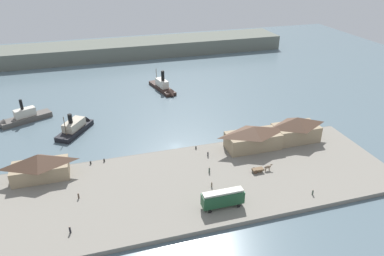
{
  "coord_description": "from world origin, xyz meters",
  "views": [
    {
      "loc": [
        -23.38,
        -97.77,
        57.91
      ],
      "look_at": [
        7.55,
        7.03,
        2.0
      ],
      "focal_mm": 33.78,
      "sensor_mm": 36.0,
      "label": 1
    }
  ],
  "objects_px": {
    "street_tram": "(223,198)",
    "mooring_post_center_east": "(104,160)",
    "pedestrian_near_west_shed": "(209,170)",
    "ferry_departing_north": "(164,88)",
    "mooring_post_west": "(196,147)",
    "pedestrian_walking_east": "(70,230)",
    "pedestrian_walking_west": "(78,196)",
    "pedestrian_at_waters_edge": "(212,185)",
    "pedestrian_standing_center": "(208,154)",
    "mooring_post_east": "(91,163)",
    "horse_cart": "(261,169)",
    "pedestrian_near_cart": "(313,192)",
    "ferry_shed_central_terminal": "(253,137)",
    "ferry_mid_harbor": "(21,119)",
    "ferry_shed_customs_shed": "(296,129)",
    "ferry_near_quay": "(77,126)",
    "ferry_shed_west_terminal": "(40,166)"
  },
  "relations": [
    {
      "from": "horse_cart",
      "to": "mooring_post_east",
      "type": "bearing_deg",
      "value": 159.06
    },
    {
      "from": "mooring_post_west",
      "to": "pedestrian_walking_west",
      "type": "bearing_deg",
      "value": -156.8
    },
    {
      "from": "ferry_shed_customs_shed",
      "to": "pedestrian_near_cart",
      "type": "relative_size",
      "value": 9.44
    },
    {
      "from": "pedestrian_walking_east",
      "to": "ferry_departing_north",
      "type": "bearing_deg",
      "value": 64.27
    },
    {
      "from": "pedestrian_standing_center",
      "to": "pedestrian_walking_east",
      "type": "relative_size",
      "value": 0.9
    },
    {
      "from": "pedestrian_walking_east",
      "to": "mooring_post_east",
      "type": "relative_size",
      "value": 1.98
    },
    {
      "from": "pedestrian_at_waters_edge",
      "to": "pedestrian_standing_center",
      "type": "bearing_deg",
      "value": 74.99
    },
    {
      "from": "pedestrian_standing_center",
      "to": "pedestrian_walking_east",
      "type": "distance_m",
      "value": 45.05
    },
    {
      "from": "pedestrian_at_waters_edge",
      "to": "pedestrian_near_cart",
      "type": "height_order",
      "value": "pedestrian_near_cart"
    },
    {
      "from": "street_tram",
      "to": "ferry_mid_harbor",
      "type": "xyz_separation_m",
      "value": [
        -52.69,
        66.15,
        -2.26
      ]
    },
    {
      "from": "ferry_near_quay",
      "to": "ferry_departing_north",
      "type": "height_order",
      "value": "ferry_departing_north"
    },
    {
      "from": "mooring_post_east",
      "to": "ferry_departing_north",
      "type": "relative_size",
      "value": 0.04
    },
    {
      "from": "pedestrian_walking_east",
      "to": "mooring_post_west",
      "type": "height_order",
      "value": "pedestrian_walking_east"
    },
    {
      "from": "horse_cart",
      "to": "ferry_shed_customs_shed",
      "type": "bearing_deg",
      "value": 35.95
    },
    {
      "from": "ferry_shed_central_terminal",
      "to": "ferry_departing_north",
      "type": "relative_size",
      "value": 0.79
    },
    {
      "from": "pedestrian_walking_east",
      "to": "ferry_mid_harbor",
      "type": "relative_size",
      "value": 0.09
    },
    {
      "from": "pedestrian_near_west_shed",
      "to": "mooring_post_center_east",
      "type": "relative_size",
      "value": 1.93
    },
    {
      "from": "pedestrian_near_west_shed",
      "to": "ferry_departing_north",
      "type": "height_order",
      "value": "ferry_departing_north"
    },
    {
      "from": "horse_cart",
      "to": "pedestrian_standing_center",
      "type": "xyz_separation_m",
      "value": [
        -11.6,
        11.94,
        -0.19
      ]
    },
    {
      "from": "ferry_mid_harbor",
      "to": "street_tram",
      "type": "bearing_deg",
      "value": -51.46
    },
    {
      "from": "ferry_shed_customs_shed",
      "to": "ferry_departing_north",
      "type": "height_order",
      "value": "ferry_shed_customs_shed"
    },
    {
      "from": "pedestrian_at_waters_edge",
      "to": "mooring_post_center_east",
      "type": "distance_m",
      "value": 33.14
    },
    {
      "from": "pedestrian_walking_east",
      "to": "mooring_post_east",
      "type": "xyz_separation_m",
      "value": [
        5.48,
        27.41,
        -0.36
      ]
    },
    {
      "from": "pedestrian_walking_east",
      "to": "mooring_post_west",
      "type": "xyz_separation_m",
      "value": [
        37.18,
        27.13,
        -0.36
      ]
    },
    {
      "from": "ferry_near_quay",
      "to": "pedestrian_at_waters_edge",
      "type": "bearing_deg",
      "value": -53.78
    },
    {
      "from": "mooring_post_west",
      "to": "mooring_post_center_east",
      "type": "bearing_deg",
      "value": 178.96
    },
    {
      "from": "mooring_post_center_east",
      "to": "ferry_departing_north",
      "type": "bearing_deg",
      "value": 60.89
    },
    {
      "from": "horse_cart",
      "to": "pedestrian_near_cart",
      "type": "distance_m",
      "value": 15.41
    },
    {
      "from": "ferry_near_quay",
      "to": "ferry_departing_north",
      "type": "bearing_deg",
      "value": 37.47
    },
    {
      "from": "pedestrian_near_west_shed",
      "to": "mooring_post_east",
      "type": "xyz_separation_m",
      "value": [
        -31.43,
        13.85,
        -0.34
      ]
    },
    {
      "from": "mooring_post_west",
      "to": "ferry_mid_harbor",
      "type": "distance_m",
      "value": 66.49
    },
    {
      "from": "mooring_post_center_east",
      "to": "ferry_near_quay",
      "type": "height_order",
      "value": "ferry_near_quay"
    },
    {
      "from": "pedestrian_walking_east",
      "to": "pedestrian_walking_west",
      "type": "distance_m",
      "value": 12.18
    },
    {
      "from": "ferry_shed_central_terminal",
      "to": "pedestrian_at_waters_edge",
      "type": "bearing_deg",
      "value": -140.42
    },
    {
      "from": "ferry_shed_customs_shed",
      "to": "ferry_near_quay",
      "type": "distance_m",
      "value": 73.62
    },
    {
      "from": "pedestrian_standing_center",
      "to": "horse_cart",
      "type": "bearing_deg",
      "value": -45.82
    },
    {
      "from": "pedestrian_walking_west",
      "to": "mooring_post_east",
      "type": "height_order",
      "value": "pedestrian_walking_west"
    },
    {
      "from": "pedestrian_walking_west",
      "to": "mooring_post_east",
      "type": "bearing_deg",
      "value": 77.03
    },
    {
      "from": "pedestrian_standing_center",
      "to": "mooring_post_east",
      "type": "bearing_deg",
      "value": 170.84
    },
    {
      "from": "ferry_shed_central_terminal",
      "to": "horse_cart",
      "type": "relative_size",
      "value": 2.81
    },
    {
      "from": "ferry_mid_harbor",
      "to": "ferry_departing_north",
      "type": "distance_m",
      "value": 58.78
    },
    {
      "from": "street_tram",
      "to": "mooring_post_west",
      "type": "relative_size",
      "value": 11.42
    },
    {
      "from": "pedestrian_at_waters_edge",
      "to": "pedestrian_walking_east",
      "type": "distance_m",
      "value": 36.09
    },
    {
      "from": "horse_cart",
      "to": "pedestrian_near_west_shed",
      "type": "distance_m",
      "value": 14.47
    },
    {
      "from": "horse_cart",
      "to": "pedestrian_at_waters_edge",
      "type": "bearing_deg",
      "value": -169.56
    },
    {
      "from": "street_tram",
      "to": "mooring_post_center_east",
      "type": "distance_m",
      "value": 38.79
    },
    {
      "from": "mooring_post_east",
      "to": "ferry_near_quay",
      "type": "xyz_separation_m",
      "value": [
        -3.45,
        25.26,
        -0.01
      ]
    },
    {
      "from": "ferry_near_quay",
      "to": "ferry_mid_harbor",
      "type": "height_order",
      "value": "ferry_mid_harbor"
    },
    {
      "from": "ferry_shed_west_terminal",
      "to": "ferry_near_quay",
      "type": "relative_size",
      "value": 0.87
    },
    {
      "from": "mooring_post_west",
      "to": "pedestrian_near_west_shed",
      "type": "bearing_deg",
      "value": -91.13
    }
  ]
}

